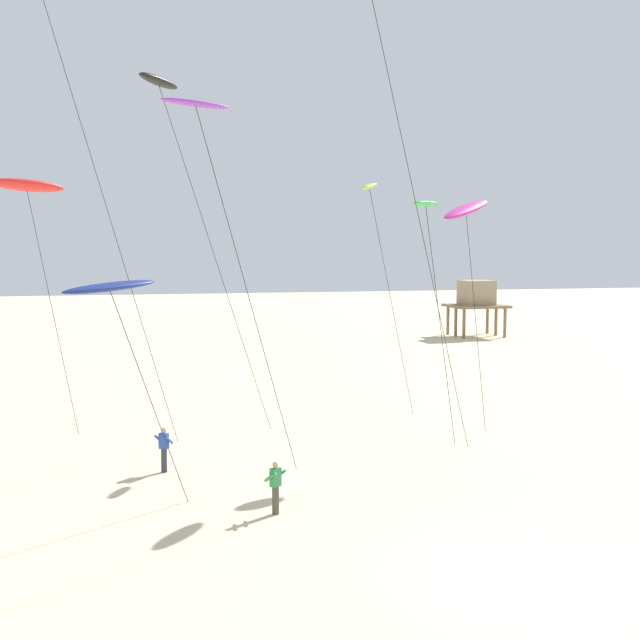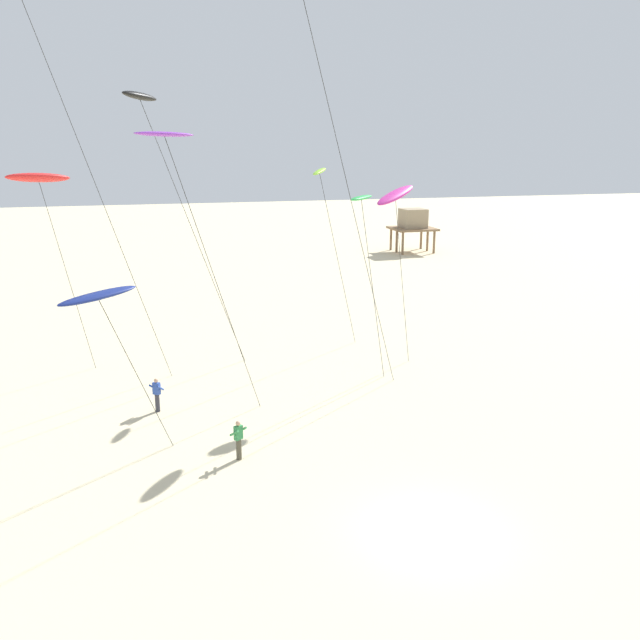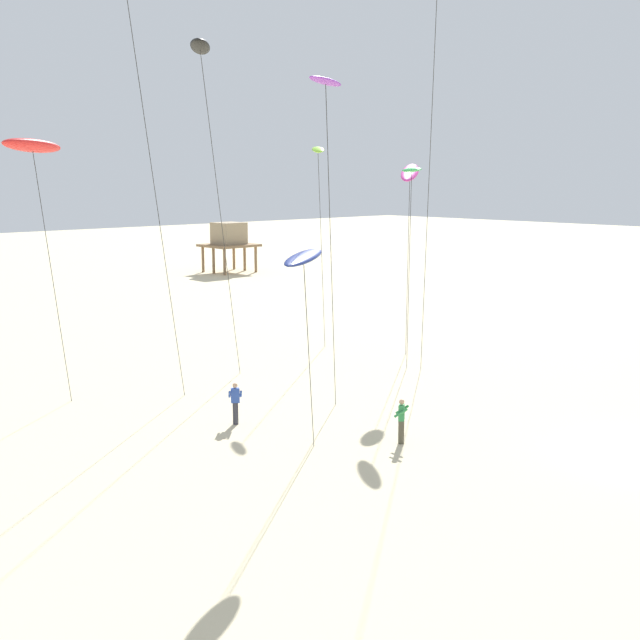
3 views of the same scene
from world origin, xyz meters
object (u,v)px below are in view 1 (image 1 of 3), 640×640
(kite_navy, at_px, (110,288))
(kite_purple, at_px, (197,110))
(kite_red, at_px, (27,186))
(stilt_house, at_px, (476,297))
(kite_black, at_px, (160,84))
(kite_lime, at_px, (370,190))
(kite_magenta, at_px, (466,210))
(kite_flyer_nearest, at_px, (276,486))
(kite_green, at_px, (426,206))
(kite_flyer_middle, at_px, (164,448))

(kite_navy, distance_m, kite_purple, 6.43)
(kite_red, bearing_deg, stilt_house, 44.98)
(kite_black, xyz_separation_m, stilt_house, (31.06, 40.10, -10.85))
(kite_red, bearing_deg, kite_lime, -1.47)
(kite_black, height_order, kite_magenta, kite_black)
(kite_lime, relative_size, kite_flyer_nearest, 6.73)
(kite_lime, xyz_separation_m, kite_navy, (-11.55, -11.75, -3.65))
(kite_green, height_order, kite_flyer_nearest, kite_green)
(kite_flyer_middle, bearing_deg, kite_purple, -77.92)
(kite_green, height_order, stilt_house, kite_green)
(kite_flyer_middle, bearing_deg, kite_lime, 30.09)
(kite_green, distance_m, stilt_house, 47.74)
(kite_flyer_nearest, bearing_deg, kite_red, 123.51)
(kite_magenta, relative_size, kite_flyer_nearest, 6.26)
(kite_red, relative_size, kite_flyer_middle, 6.70)
(kite_flyer_nearest, bearing_deg, kite_purple, 138.75)
(kite_black, xyz_separation_m, kite_flyer_middle, (-0.19, -2.05, -13.50))
(kite_navy, bearing_deg, kite_flyer_nearest, 1.74)
(kite_green, height_order, kite_navy, kite_green)
(kite_flyer_middle, distance_m, stilt_house, 52.53)
(kite_magenta, bearing_deg, kite_flyer_middle, -169.98)
(kite_magenta, distance_m, kite_flyer_nearest, 15.64)
(kite_navy, bearing_deg, kite_flyer_middle, 72.80)
(kite_purple, height_order, kite_red, kite_purple)
(kite_green, relative_size, kite_flyer_middle, 6.03)
(kite_flyer_nearest, bearing_deg, stilt_house, 59.58)
(kite_lime, relative_size, kite_navy, 1.52)
(kite_black, relative_size, kite_green, 1.47)
(kite_green, bearing_deg, kite_black, 167.32)
(kite_black, bearing_deg, kite_red, 142.73)
(kite_green, xyz_separation_m, kite_magenta, (2.73, 2.45, -0.06))
(kite_green, xyz_separation_m, kite_red, (-15.04, 6.14, 0.91))
(kite_black, xyz_separation_m, kite_purple, (0.71, -6.24, -1.84))
(kite_green, relative_size, kite_purple, 0.78)
(kite_black, bearing_deg, kite_flyer_nearest, -70.94)
(stilt_house, bearing_deg, kite_black, -127.76)
(kite_flyer_nearest, xyz_separation_m, stilt_house, (28.27, 48.16, 2.65))
(kite_magenta, bearing_deg, kite_navy, -150.21)
(kite_magenta, height_order, kite_flyer_middle, kite_magenta)
(kite_lime, xyz_separation_m, kite_flyer_nearest, (-6.67, -11.60, -9.87))
(kite_red, height_order, kite_flyer_middle, kite_red)
(kite_green, relative_size, kite_red, 0.90)
(kite_purple, bearing_deg, stilt_house, 56.78)
(kite_green, bearing_deg, stilt_house, 63.44)
(kite_flyer_middle, xyz_separation_m, stilt_house, (31.25, 42.14, 2.65))
(kite_purple, xyz_separation_m, kite_red, (-5.85, 10.16, -1.81))
(kite_black, distance_m, stilt_house, 51.86)
(kite_green, bearing_deg, kite_lime, 94.41)
(kite_lime, height_order, kite_navy, kite_lime)
(kite_lime, bearing_deg, kite_magenta, -46.32)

